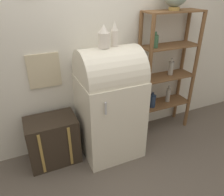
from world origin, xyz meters
TOP-DOWN VIEW (x-y plane):
  - ground_plane at (0.00, 0.00)m, footprint 12.00×12.00m
  - wall_back at (-0.00, 0.57)m, footprint 7.00×0.09m
  - refrigerator at (-0.00, 0.22)m, footprint 0.71×0.69m
  - suitcase_trunk at (-0.71, 0.31)m, footprint 0.58×0.40m
  - shelf_unit at (0.91, 0.37)m, footprint 0.79×0.31m
  - vase_left at (-0.06, 0.22)m, footprint 0.12×0.12m
  - vase_center at (0.07, 0.23)m, footprint 0.07×0.07m

SIDE VIEW (x-z plane):
  - ground_plane at x=0.00m, z-range 0.00..0.00m
  - suitcase_trunk at x=-0.71m, z-range 0.00..0.59m
  - refrigerator at x=0.00m, z-range 0.02..1.40m
  - shelf_unit at x=0.91m, z-range 0.09..1.77m
  - wall_back at x=0.00m, z-range 0.00..2.70m
  - vase_left at x=-0.06m, z-range 1.37..1.60m
  - vase_center at x=0.07m, z-range 1.36..1.62m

